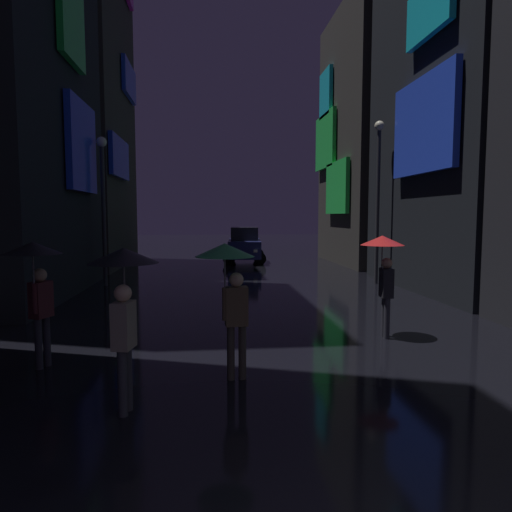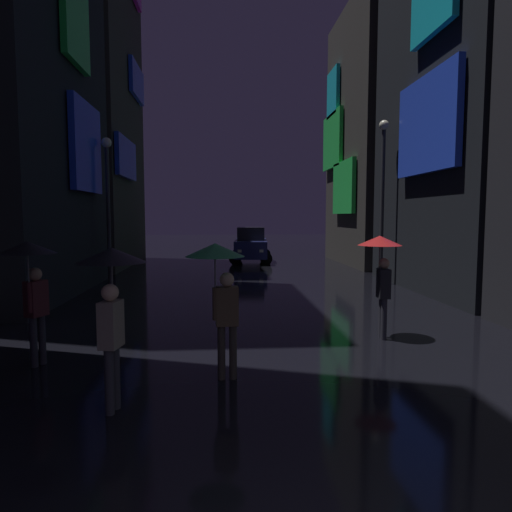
{
  "view_description": "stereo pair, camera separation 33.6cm",
  "coord_description": "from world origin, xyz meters",
  "px_view_note": "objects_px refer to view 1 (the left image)",
  "views": [
    {
      "loc": [
        -1.26,
        -1.92,
        2.53
      ],
      "look_at": [
        0.0,
        10.12,
        1.46
      ],
      "focal_mm": 32.0,
      "sensor_mm": 36.0,
      "label": 1
    },
    {
      "loc": [
        -0.92,
        -1.95,
        2.53
      ],
      "look_at": [
        0.0,
        10.12,
        1.46
      ],
      "focal_mm": 32.0,
      "sensor_mm": 36.0,
      "label": 2
    }
  ],
  "objects_px": {
    "pedestrian_foreground_left_black": "(35,269)",
    "pedestrian_midstreet_left_green": "(229,273)",
    "pedestrian_near_crossing_red": "(384,257)",
    "car_distant": "(244,245)",
    "streetlamp_left_far": "(103,193)",
    "pedestrian_foreground_right_black": "(124,283)",
    "streetlamp_right_far": "(378,184)"
  },
  "relations": [
    {
      "from": "pedestrian_midstreet_left_green",
      "to": "pedestrian_near_crossing_red",
      "type": "height_order",
      "value": "same"
    },
    {
      "from": "pedestrian_near_crossing_red",
      "to": "streetlamp_right_far",
      "type": "xyz_separation_m",
      "value": [
        2.64,
        7.33,
        2.04
      ]
    },
    {
      "from": "pedestrian_near_crossing_red",
      "to": "car_distant",
      "type": "xyz_separation_m",
      "value": [
        -1.67,
        15.74,
        -0.74
      ]
    },
    {
      "from": "pedestrian_midstreet_left_green",
      "to": "pedestrian_near_crossing_red",
      "type": "relative_size",
      "value": 1.0
    },
    {
      "from": "pedestrian_midstreet_left_green",
      "to": "car_distant",
      "type": "xyz_separation_m",
      "value": [
        1.66,
        18.01,
        -0.74
      ]
    },
    {
      "from": "pedestrian_foreground_right_black",
      "to": "car_distant",
      "type": "bearing_deg",
      "value": 80.86
    },
    {
      "from": "streetlamp_left_far",
      "to": "pedestrian_near_crossing_red",
      "type": "bearing_deg",
      "value": -46.65
    },
    {
      "from": "pedestrian_foreground_left_black",
      "to": "streetlamp_left_far",
      "type": "relative_size",
      "value": 0.4
    },
    {
      "from": "car_distant",
      "to": "streetlamp_left_far",
      "type": "height_order",
      "value": "streetlamp_left_far"
    },
    {
      "from": "streetlamp_right_far",
      "to": "streetlamp_left_far",
      "type": "distance_m",
      "value": 10.02
    },
    {
      "from": "pedestrian_foreground_right_black",
      "to": "streetlamp_right_far",
      "type": "height_order",
      "value": "streetlamp_right_far"
    },
    {
      "from": "pedestrian_midstreet_left_green",
      "to": "streetlamp_left_far",
      "type": "height_order",
      "value": "streetlamp_left_far"
    },
    {
      "from": "pedestrian_near_crossing_red",
      "to": "streetlamp_left_far",
      "type": "height_order",
      "value": "streetlamp_left_far"
    },
    {
      "from": "streetlamp_right_far",
      "to": "streetlamp_left_far",
      "type": "relative_size",
      "value": 1.12
    },
    {
      "from": "pedestrian_midstreet_left_green",
      "to": "pedestrian_foreground_left_black",
      "type": "relative_size",
      "value": 1.0
    },
    {
      "from": "pedestrian_midstreet_left_green",
      "to": "pedestrian_foreground_right_black",
      "type": "height_order",
      "value": "same"
    },
    {
      "from": "pedestrian_foreground_left_black",
      "to": "pedestrian_midstreet_left_green",
      "type": "bearing_deg",
      "value": -14.68
    },
    {
      "from": "pedestrian_foreground_right_black",
      "to": "pedestrian_foreground_left_black",
      "type": "relative_size",
      "value": 1.0
    },
    {
      "from": "pedestrian_foreground_right_black",
      "to": "streetlamp_right_far",
      "type": "xyz_separation_m",
      "value": [
        7.34,
        10.51,
        2.04
      ]
    },
    {
      "from": "pedestrian_foreground_right_black",
      "to": "car_distant",
      "type": "height_order",
      "value": "pedestrian_foreground_right_black"
    },
    {
      "from": "pedestrian_midstreet_left_green",
      "to": "pedestrian_foreground_right_black",
      "type": "distance_m",
      "value": 1.65
    },
    {
      "from": "pedestrian_midstreet_left_green",
      "to": "pedestrian_foreground_right_black",
      "type": "bearing_deg",
      "value": -146.94
    },
    {
      "from": "pedestrian_near_crossing_red",
      "to": "streetlamp_left_far",
      "type": "distance_m",
      "value": 10.86
    },
    {
      "from": "pedestrian_midstreet_left_green",
      "to": "streetlamp_left_far",
      "type": "xyz_separation_m",
      "value": [
        -4.04,
        10.08,
        1.68
      ]
    },
    {
      "from": "pedestrian_midstreet_left_green",
      "to": "pedestrian_foreground_left_black",
      "type": "xyz_separation_m",
      "value": [
        -3.09,
        0.81,
        0.0
      ]
    },
    {
      "from": "pedestrian_foreground_left_black",
      "to": "pedestrian_near_crossing_red",
      "type": "distance_m",
      "value": 6.58
    },
    {
      "from": "pedestrian_foreground_right_black",
      "to": "pedestrian_foreground_left_black",
      "type": "xyz_separation_m",
      "value": [
        -1.7,
        1.71,
        0.0
      ]
    },
    {
      "from": "pedestrian_foreground_left_black",
      "to": "streetlamp_left_far",
      "type": "xyz_separation_m",
      "value": [
        -0.95,
        9.27,
        1.68
      ]
    },
    {
      "from": "pedestrian_near_crossing_red",
      "to": "car_distant",
      "type": "height_order",
      "value": "pedestrian_near_crossing_red"
    },
    {
      "from": "pedestrian_midstreet_left_green",
      "to": "pedestrian_near_crossing_red",
      "type": "xyz_separation_m",
      "value": [
        3.32,
        2.28,
        0.0
      ]
    },
    {
      "from": "pedestrian_near_crossing_red",
      "to": "streetlamp_right_far",
      "type": "relative_size",
      "value": 0.35
    },
    {
      "from": "streetlamp_right_far",
      "to": "streetlamp_left_far",
      "type": "xyz_separation_m",
      "value": [
        -10.0,
        0.47,
        -0.36
      ]
    }
  ]
}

